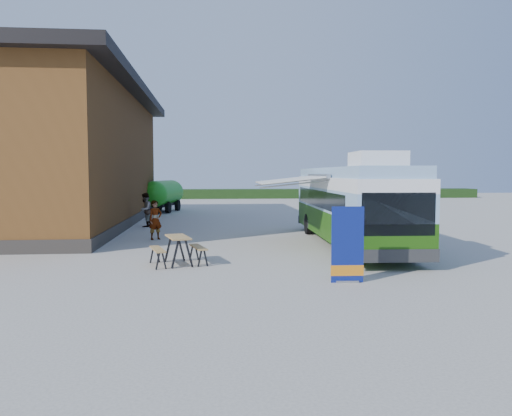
{
  "coord_description": "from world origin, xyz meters",
  "views": [
    {
      "loc": [
        -2.31,
        -17.69,
        2.8
      ],
      "look_at": [
        -0.49,
        2.18,
        1.4
      ],
      "focal_mm": 35.0,
      "sensor_mm": 36.0,
      "label": 1
    }
  ],
  "objects": [
    {
      "name": "ground",
      "position": [
        0.0,
        0.0,
        0.0
      ],
      "size": [
        100.0,
        100.0,
        0.0
      ],
      "primitive_type": "plane",
      "color": "#BCB7AD",
      "rests_on": "ground"
    },
    {
      "name": "barn",
      "position": [
        -10.5,
        10.0,
        3.59
      ],
      "size": [
        9.6,
        21.2,
        7.5
      ],
      "color": "brown",
      "rests_on": "ground"
    },
    {
      "name": "hedge",
      "position": [
        8.0,
        38.0,
        0.5
      ],
      "size": [
        40.0,
        3.0,
        1.0
      ],
      "primitive_type": "cube",
      "color": "#264419",
      "rests_on": "ground"
    },
    {
      "name": "bus",
      "position": [
        3.12,
        1.34,
        1.66
      ],
      "size": [
        2.77,
        11.4,
        3.48
      ],
      "rotation": [
        0.0,
        0.0,
        -0.03
      ],
      "color": "#2C6110",
      "rests_on": "ground"
    },
    {
      "name": "awning",
      "position": [
        0.91,
        1.55,
        2.54
      ],
      "size": [
        2.59,
        4.07,
        0.5
      ],
      "rotation": [
        0.0,
        0.0,
        -0.03
      ],
      "color": "white",
      "rests_on": "ground"
    },
    {
      "name": "banner",
      "position": [
        1.16,
        -5.36,
        0.8
      ],
      "size": [
        0.85,
        0.2,
        1.95
      ],
      "rotation": [
        0.0,
        0.0,
        -0.03
      ],
      "color": "navy",
      "rests_on": "ground"
    },
    {
      "name": "picnic_table",
      "position": [
        -3.3,
        -2.44,
        0.65
      ],
      "size": [
        1.84,
        1.72,
        0.87
      ],
      "rotation": [
        0.0,
        0.0,
        0.26
      ],
      "color": "tan",
      "rests_on": "ground"
    },
    {
      "name": "person_a",
      "position": [
        -4.62,
        3.49,
        0.83
      ],
      "size": [
        0.72,
        0.67,
        1.66
      ],
      "primitive_type": "imported",
      "rotation": [
        0.0,
        0.0,
        0.61
      ],
      "color": "#999999",
      "rests_on": "ground"
    },
    {
      "name": "person_b",
      "position": [
        -5.7,
        8.59,
        0.88
      ],
      "size": [
        0.89,
        1.01,
        1.77
      ],
      "primitive_type": "imported",
      "rotation": [
        0.0,
        0.0,
        -1.86
      ],
      "color": "#999999",
      "rests_on": "ground"
    },
    {
      "name": "slurry_tanker",
      "position": [
        -5.7,
        18.8,
        1.31
      ],
      "size": [
        2.65,
        6.05,
        2.27
      ],
      "rotation": [
        0.0,
        0.0,
        -0.21
      ],
      "color": "#1F991B",
      "rests_on": "ground"
    }
  ]
}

